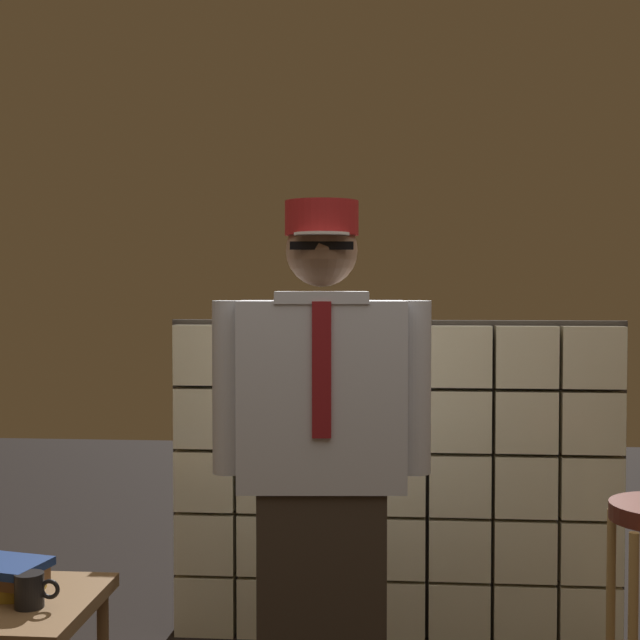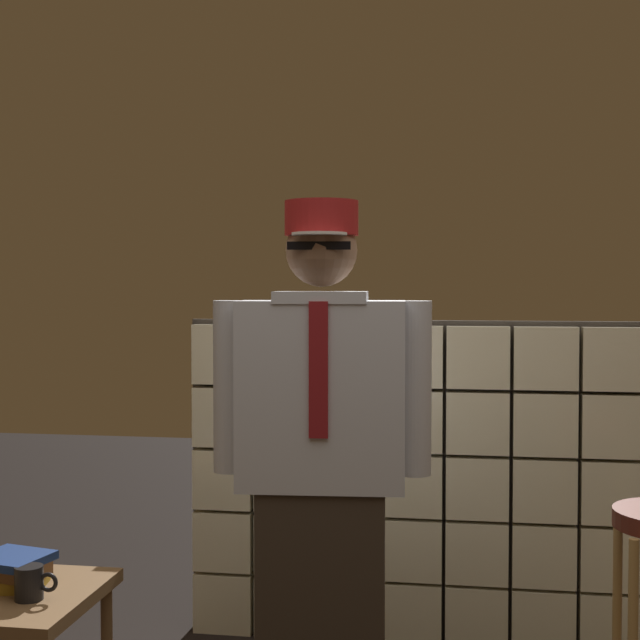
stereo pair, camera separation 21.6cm
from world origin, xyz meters
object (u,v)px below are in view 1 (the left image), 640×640
(side_table, at_px, (1,624))
(coffee_mug, at_px, (30,590))
(book_stack, at_px, (10,578))
(standing_person, at_px, (322,465))

(side_table, relative_size, coffee_mug, 4.29)
(side_table, distance_m, book_stack, 0.13)
(book_stack, bearing_deg, side_table, -110.88)
(side_table, bearing_deg, book_stack, 69.12)
(standing_person, height_order, book_stack, standing_person)
(book_stack, xyz_separation_m, coffee_mug, (0.10, -0.09, -0.00))
(book_stack, distance_m, coffee_mug, 0.13)
(coffee_mug, bearing_deg, standing_person, 24.99)
(side_table, relative_size, book_stack, 2.39)
(side_table, distance_m, coffee_mug, 0.17)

